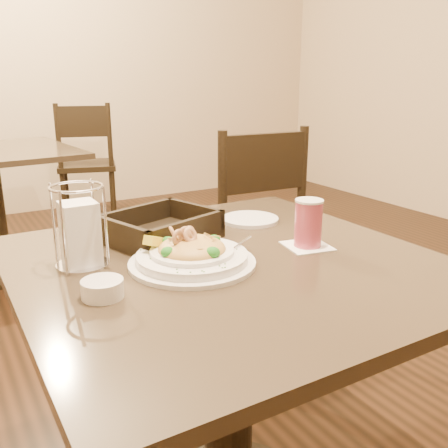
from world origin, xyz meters
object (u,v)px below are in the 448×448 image
main_table (228,351)px  butter_ramekin (103,289)px  dining_chair_far (86,160)px  side_plate (250,219)px  drink_glass (308,224)px  pasta_bowl (192,254)px  bread_basket (161,231)px  dining_chair_near (247,229)px  napkin_caddy (80,232)px

main_table → butter_ramekin: size_ratio=11.46×
dining_chair_far → side_plate: 2.68m
dining_chair_far → drink_glass: bearing=101.1°
pasta_bowl → bread_basket: pasta_bowl is taller
main_table → bread_basket: size_ratio=2.99×
bread_basket → side_plate: bearing=5.0°
pasta_bowl → side_plate: pasta_bowl is taller
main_table → butter_ramekin: 0.39m
dining_chair_near → butter_ramekin: (-0.87, -0.84, 0.24)m
pasta_bowl → bread_basket: size_ratio=1.00×
dining_chair_near → pasta_bowl: dining_chair_near is taller
napkin_caddy → dining_chair_far: bearing=74.5°
napkin_caddy → dining_chair_near: bearing=37.6°
side_plate → butter_ramekin: (-0.51, -0.28, 0.01)m
dining_chair_near → dining_chair_far: (-0.09, 2.10, 0.00)m
dining_chair_far → pasta_bowl: (-0.56, -2.88, 0.25)m
drink_glass → butter_ramekin: bearing=-176.7°
dining_chair_near → dining_chair_far: bearing=-83.8°
dining_chair_far → main_table: bearing=96.9°
side_plate → dining_chair_near: bearing=57.5°
dining_chair_far → bread_basket: 2.75m
main_table → bread_basket: 0.34m
main_table → bread_basket: (-0.07, 0.21, 0.25)m
dining_chair_near → dining_chair_far: size_ratio=1.00×
side_plate → pasta_bowl: bearing=-143.3°
side_plate → butter_ramekin: 0.59m
dining_chair_far → pasta_bowl: bearing=95.3°
pasta_bowl → bread_basket: (0.01, 0.20, -0.00)m
napkin_caddy → drink_glass: bearing=-16.6°
napkin_caddy → side_plate: napkin_caddy is taller
dining_chair_far → napkin_caddy: bearing=90.8°
napkin_caddy → side_plate: 0.52m
drink_glass → dining_chair_far: bearing=84.8°
bread_basket → dining_chair_near: bearing=42.3°
dining_chair_far → dining_chair_near: bearing=108.8°
main_table → dining_chair_far: (0.48, 2.90, 0.00)m
dining_chair_near → side_plate: 0.70m
main_table → side_plate: side_plate is taller
bread_basket → napkin_caddy: napkin_caddy is taller
dining_chair_far → butter_ramekin: dining_chair_far is taller
dining_chair_near → bread_basket: dining_chair_near is taller
bread_basket → side_plate: size_ratio=1.88×
napkin_caddy → side_plate: size_ratio=1.12×
side_plate → butter_ramekin: bearing=-151.2°
main_table → drink_glass: bearing=-4.0°
dining_chair_near → butter_ramekin: 1.23m
dining_chair_near → pasta_bowl: bearing=53.8°
bread_basket → butter_ramekin: bread_basket is taller
butter_ramekin → main_table: bearing=8.5°
dining_chair_far → bread_basket: size_ratio=3.09×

